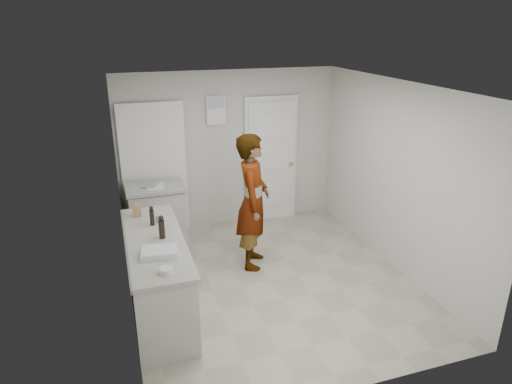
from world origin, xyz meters
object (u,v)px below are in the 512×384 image
object	(u,v)px
oil_cruet_a	(162,227)
spice_jar	(158,219)
person	(253,202)
oil_cruet_b	(152,216)
baking_dish	(159,252)
egg_bowl	(166,270)
cake_mix_box	(137,210)

from	to	relation	value
oil_cruet_a	spice_jar	bearing A→B (deg)	89.34
person	oil_cruet_a	xyz separation A→B (m)	(-1.28, -0.71, 0.13)
oil_cruet_b	baking_dish	distance (m)	0.77
baking_dish	person	bearing A→B (deg)	38.77
egg_bowl	oil_cruet_a	bearing A→B (deg)	85.47
oil_cruet_b	baking_dish	size ratio (longest dim) A/B	0.62
baking_dish	oil_cruet_a	bearing A→B (deg)	78.42
spice_jar	baking_dish	size ratio (longest dim) A/B	0.20
cake_mix_box	spice_jar	distance (m)	0.33
spice_jar	oil_cruet_a	bearing A→B (deg)	-90.66
baking_dish	egg_bowl	bearing A→B (deg)	-87.27
person	baking_dish	world-z (taller)	person
spice_jar	oil_cruet_b	bearing A→B (deg)	-135.59
baking_dish	egg_bowl	xyz separation A→B (m)	(0.02, -0.38, -0.00)
person	oil_cruet_b	world-z (taller)	person
person	cake_mix_box	distance (m)	1.50
cake_mix_box	baking_dish	xyz separation A→B (m)	(0.14, -1.08, -0.05)
oil_cruet_b	baking_dish	world-z (taller)	oil_cruet_b
person	spice_jar	distance (m)	1.31
oil_cruet_a	egg_bowl	size ratio (longest dim) A/B	2.10
baking_dish	egg_bowl	size ratio (longest dim) A/B	3.04
cake_mix_box	egg_bowl	bearing A→B (deg)	-76.85
cake_mix_box	spice_jar	size ratio (longest dim) A/B	2.02
oil_cruet_b	egg_bowl	distance (m)	1.15
person	baking_dish	size ratio (longest dim) A/B	4.71
oil_cruet_b	oil_cruet_a	bearing A→B (deg)	-80.01
cake_mix_box	egg_bowl	world-z (taller)	cake_mix_box
oil_cruet_a	oil_cruet_b	world-z (taller)	oil_cruet_a
spice_jar	oil_cruet_b	xyz separation A→B (m)	(-0.07, -0.07, 0.08)
egg_bowl	cake_mix_box	bearing A→B (deg)	96.16
spice_jar	oil_cruet_a	world-z (taller)	oil_cruet_a
person	oil_cruet_a	distance (m)	1.47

